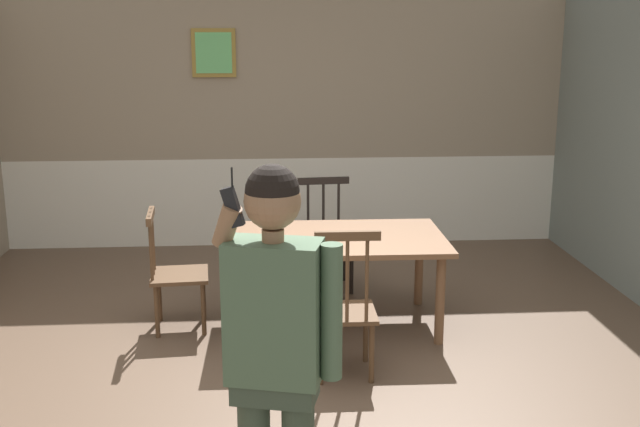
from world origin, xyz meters
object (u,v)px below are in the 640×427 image
object	(u,v)px
chair_at_table_head	(345,308)
person_figure	(276,341)
chair_near_window	(326,236)
dining_table	(335,246)
chair_by_doorway	(174,272)

from	to	relation	value
chair_at_table_head	person_figure	size ratio (longest dim) A/B	0.59
chair_at_table_head	chair_near_window	bearing A→B (deg)	89.99
dining_table	chair_by_doorway	world-z (taller)	chair_by_doorway
chair_by_doorway	chair_at_table_head	bearing A→B (deg)	48.27
chair_near_window	chair_at_table_head	xyz separation A→B (m)	(-0.02, -1.82, -0.00)
dining_table	chair_by_doorway	xyz separation A→B (m)	(-1.23, 0.01, -0.19)
chair_by_doorway	chair_near_window	bearing A→B (deg)	121.18
dining_table	chair_at_table_head	bearing A→B (deg)	-90.75
dining_table	chair_by_doorway	bearing A→B (deg)	179.41
dining_table	chair_at_table_head	distance (m)	0.93
chair_by_doorway	chair_at_table_head	size ratio (longest dim) A/B	0.90
chair_at_table_head	person_figure	bearing A→B (deg)	-104.15
chair_near_window	chair_at_table_head	size ratio (longest dim) A/B	0.93
person_figure	chair_at_table_head	bearing A→B (deg)	-90.59
chair_by_doorway	person_figure	distance (m)	2.87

